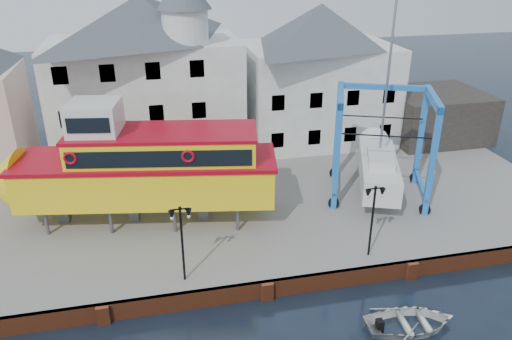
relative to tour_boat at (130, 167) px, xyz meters
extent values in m
plane|color=black|center=(6.42, -7.86, -4.55)|extent=(140.00, 140.00, 0.00)
cube|color=slate|center=(6.42, 3.14, -4.05)|extent=(44.00, 22.00, 1.00)
cube|color=maroon|center=(6.42, -7.74, -4.05)|extent=(44.00, 0.25, 1.00)
cube|color=maroon|center=(-1.58, -7.91, -4.05)|extent=(0.60, 0.36, 1.00)
cube|color=maroon|center=(6.42, -7.91, -4.05)|extent=(0.60, 0.36, 1.00)
cube|color=maroon|center=(14.42, -7.91, -4.05)|extent=(0.60, 0.36, 1.00)
cube|color=beige|center=(1.42, 10.64, 0.95)|extent=(14.00, 8.00, 9.00)
pyramid|color=#3A4148|center=(1.42, 10.64, 7.05)|extent=(14.00, 8.00, 3.20)
cube|color=black|center=(-4.08, 6.68, -1.95)|extent=(1.00, 0.08, 1.20)
cube|color=black|center=(-1.08, 6.68, -1.95)|extent=(1.00, 0.08, 1.20)
cube|color=black|center=(1.92, 6.68, -1.95)|extent=(1.00, 0.08, 1.20)
cube|color=black|center=(4.92, 6.68, -1.95)|extent=(1.00, 0.08, 1.20)
cube|color=black|center=(-4.08, 6.68, 1.05)|extent=(1.00, 0.08, 1.20)
cube|color=black|center=(-1.08, 6.68, 1.05)|extent=(1.00, 0.08, 1.20)
cube|color=black|center=(1.92, 6.68, 1.05)|extent=(1.00, 0.08, 1.20)
cube|color=black|center=(4.92, 6.68, 1.05)|extent=(1.00, 0.08, 1.20)
cube|color=black|center=(-4.08, 6.68, 4.05)|extent=(1.00, 0.08, 1.20)
cube|color=black|center=(-1.08, 6.68, 4.05)|extent=(1.00, 0.08, 1.20)
cube|color=black|center=(1.92, 6.68, 4.05)|extent=(1.00, 0.08, 1.20)
cube|color=black|center=(4.92, 6.68, 4.05)|extent=(1.00, 0.08, 1.20)
cylinder|color=beige|center=(4.42, 8.24, 6.65)|extent=(3.20, 3.20, 2.40)
cube|color=beige|center=(15.42, 11.14, 0.45)|extent=(12.00, 8.00, 8.00)
pyramid|color=#3A4148|center=(15.42, 11.14, 6.05)|extent=(12.00, 8.00, 3.20)
cube|color=black|center=(10.92, 7.18, -1.95)|extent=(1.00, 0.08, 1.20)
cube|color=black|center=(13.92, 7.18, -1.95)|extent=(1.00, 0.08, 1.20)
cube|color=black|center=(16.92, 7.18, -1.95)|extent=(1.00, 0.08, 1.20)
cube|color=black|center=(19.92, 7.18, -1.95)|extent=(1.00, 0.08, 1.20)
cube|color=black|center=(10.92, 7.18, 1.05)|extent=(1.00, 0.08, 1.20)
cube|color=black|center=(13.92, 7.18, 1.05)|extent=(1.00, 0.08, 1.20)
cube|color=black|center=(16.92, 7.18, 1.05)|extent=(1.00, 0.08, 1.20)
cube|color=black|center=(19.92, 7.18, 1.05)|extent=(1.00, 0.08, 1.20)
cube|color=black|center=(25.42, 9.14, -1.55)|extent=(8.00, 7.00, 4.00)
cylinder|color=black|center=(2.42, -6.66, -1.55)|extent=(0.12, 0.12, 4.00)
cube|color=black|center=(2.42, -6.66, 0.50)|extent=(0.90, 0.06, 0.06)
sphere|color=black|center=(2.42, -6.66, 0.57)|extent=(0.16, 0.16, 0.16)
cone|color=black|center=(2.02, -6.66, 0.23)|extent=(0.32, 0.32, 0.45)
sphere|color=silver|center=(2.02, -6.66, 0.05)|extent=(0.18, 0.18, 0.18)
cone|color=black|center=(2.82, -6.66, 0.23)|extent=(0.32, 0.32, 0.45)
sphere|color=silver|center=(2.82, -6.66, 0.05)|extent=(0.18, 0.18, 0.18)
cylinder|color=black|center=(12.42, -6.66, -1.55)|extent=(0.12, 0.12, 4.00)
cube|color=black|center=(12.42, -6.66, 0.50)|extent=(0.90, 0.06, 0.06)
sphere|color=black|center=(12.42, -6.66, 0.57)|extent=(0.16, 0.16, 0.16)
cone|color=black|center=(12.02, -6.66, 0.23)|extent=(0.32, 0.32, 0.45)
sphere|color=silver|center=(12.02, -6.66, 0.05)|extent=(0.18, 0.18, 0.18)
cone|color=black|center=(12.82, -6.66, 0.23)|extent=(0.32, 0.32, 0.45)
sphere|color=silver|center=(12.82, -6.66, 0.05)|extent=(0.18, 0.18, 0.18)
cylinder|color=#59595E|center=(-4.98, -0.60, -2.75)|extent=(0.23, 0.23, 1.58)
cylinder|color=#59595E|center=(-4.45, 2.31, -2.75)|extent=(0.23, 0.23, 1.58)
cylinder|color=#59595E|center=(-1.34, -1.26, -2.75)|extent=(0.23, 0.23, 1.58)
cylinder|color=#59595E|center=(-0.82, 1.65, -2.75)|extent=(0.23, 0.23, 1.58)
cylinder|color=#59595E|center=(2.29, -1.92, -2.75)|extent=(0.23, 0.23, 1.58)
cylinder|color=#59595E|center=(2.82, 0.99, -2.75)|extent=(0.23, 0.23, 1.58)
cylinder|color=#59595E|center=(5.93, -2.57, -2.75)|extent=(0.23, 0.23, 1.58)
cylinder|color=#59595E|center=(6.46, 0.33, -2.75)|extent=(0.23, 0.23, 1.58)
cube|color=#59595E|center=(-4.20, 0.76, -2.75)|extent=(0.72, 0.63, 1.58)
cube|color=#59595E|center=(-0.04, 0.01, -2.75)|extent=(0.72, 0.63, 1.58)
cube|color=#59595E|center=(4.11, -0.74, -2.75)|extent=(0.72, 0.63, 1.58)
cube|color=yellow|center=(1.00, -0.18, -0.80)|extent=(15.26, 6.58, 2.32)
cone|color=yellow|center=(-7.42, 1.35, -0.80)|extent=(3.00, 4.36, 4.01)
cube|color=#A10617|center=(1.00, -0.18, 0.47)|extent=(15.60, 6.80, 0.23)
cube|color=yellow|center=(2.04, -0.37, 1.21)|extent=(11.03, 5.41, 1.69)
cube|color=black|center=(1.71, -2.16, 1.26)|extent=(9.98, 1.87, 0.95)
cube|color=black|center=(2.36, 1.43, 1.26)|extent=(9.98, 1.87, 0.95)
cube|color=#A10617|center=(2.04, -0.37, 2.15)|extent=(11.25, 5.56, 0.19)
cube|color=silver|center=(-1.60, 0.29, 3.01)|extent=(3.19, 3.19, 1.92)
cube|color=black|center=(-1.85, -1.09, 3.09)|extent=(2.28, 0.47, 0.84)
torus|color=#A10617|center=(-2.97, -1.37, 1.42)|extent=(0.75, 0.28, 0.74)
torus|color=#A10617|center=(3.26, -2.49, 1.42)|extent=(0.75, 0.28, 0.74)
cube|color=blue|center=(12.43, -1.25, -0.05)|extent=(0.45, 0.45, 6.99)
cylinder|color=black|center=(12.43, -1.25, -3.20)|extent=(0.74, 0.49, 0.70)
cube|color=blue|center=(14.12, 3.08, -0.05)|extent=(0.45, 0.45, 6.99)
cylinder|color=black|center=(14.12, 3.08, -3.20)|extent=(0.74, 0.49, 0.70)
cube|color=blue|center=(17.69, -3.30, -0.05)|extent=(0.45, 0.45, 6.99)
cylinder|color=black|center=(17.69, -3.30, -3.20)|extent=(0.74, 0.49, 0.70)
cube|color=blue|center=(19.38, 1.03, -0.05)|extent=(0.45, 0.45, 6.99)
cylinder|color=black|center=(19.38, 1.03, -3.20)|extent=(0.74, 0.49, 0.70)
cube|color=blue|center=(13.27, 0.92, 3.27)|extent=(2.14, 4.78, 0.49)
cube|color=blue|center=(13.27, 0.92, -2.55)|extent=(2.04, 4.75, 0.21)
cube|color=blue|center=(18.53, -1.13, 3.27)|extent=(2.14, 4.78, 0.49)
cube|color=blue|center=(18.53, -1.13, -2.55)|extent=(2.04, 4.75, 0.21)
cube|color=blue|center=(16.75, 2.06, 3.27)|extent=(5.71, 2.50, 0.35)
cube|color=silver|center=(15.90, -0.11, -1.75)|extent=(4.86, 7.82, 1.60)
cone|color=silver|center=(17.52, 4.04, -1.75)|extent=(2.72, 2.32, 2.30)
cube|color=#59595E|center=(15.90, -0.11, -2.90)|extent=(0.88, 1.76, 0.70)
cube|color=silver|center=(15.72, -0.57, -0.65)|extent=(2.58, 3.37, 0.60)
cylinder|color=#99999E|center=(16.09, 0.36, 4.55)|extent=(0.21, 0.21, 10.99)
cube|color=black|center=(15.25, -1.78, 1.35)|extent=(5.07, 2.07, 0.05)
cube|color=black|center=(16.56, 1.57, 1.35)|extent=(5.07, 2.07, 0.05)
imported|color=silver|center=(12.51, -11.38, -4.55)|extent=(4.48, 3.36, 0.88)
camera|label=1|loc=(1.42, -27.63, 12.01)|focal=35.00mm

